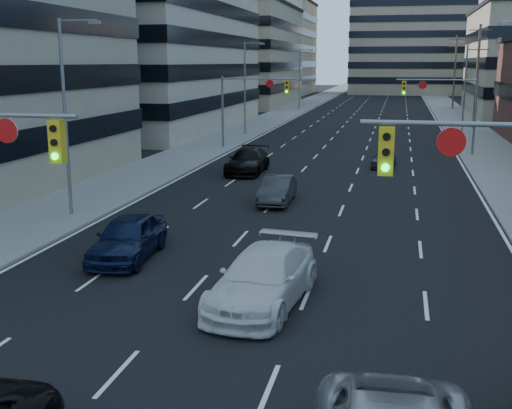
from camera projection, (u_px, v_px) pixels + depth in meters
name	position (u px, v px, depth m)	size (l,w,h in m)	color
road_surface	(379.00, 97.00, 132.75)	(18.00, 300.00, 0.02)	black
sidewalk_left	(323.00, 96.00, 135.17)	(5.00, 300.00, 0.15)	slate
sidewalk_right	(436.00, 97.00, 130.29)	(5.00, 300.00, 0.15)	slate
office_left_far	(229.00, 57.00, 107.51)	(20.00, 30.00, 16.00)	gray
bg_block_left	(257.00, 49.00, 146.04)	(24.00, 24.00, 20.00)	#ADA089
signal_far_left	(250.00, 97.00, 52.45)	(6.09, 0.33, 6.00)	slate
signal_far_right	(444.00, 100.00, 49.19)	(6.09, 0.33, 6.00)	slate
utility_pole_midblock	(477.00, 75.00, 67.93)	(2.20, 0.28, 11.00)	#4C3D2D
utility_pole_distant	(455.00, 71.00, 96.51)	(2.20, 0.28, 11.00)	#4C3D2D
streetlight_left_near	(68.00, 109.00, 29.04)	(2.03, 0.22, 9.00)	slate
streetlight_left_mid	(246.00, 84.00, 62.38)	(2.03, 0.22, 9.00)	slate
streetlight_left_far	(301.00, 76.00, 95.73)	(2.03, 0.22, 9.00)	slate
streetlight_right_far	(463.00, 84.00, 62.76)	(2.03, 0.22, 9.00)	slate
white_van	(263.00, 278.00, 19.13)	(2.31, 5.67, 1.65)	silver
sedan_blue	(128.00, 237.00, 23.60)	(1.92, 4.78, 1.63)	black
sedan_grey_center	(277.00, 190.00, 32.96)	(1.47, 4.21, 1.39)	#2C2D2E
sedan_black_far	(248.00, 161.00, 41.90)	(2.22, 5.45, 1.58)	black
sedan_grey_right	(384.00, 159.00, 44.15)	(1.44, 3.58, 1.22)	#313133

